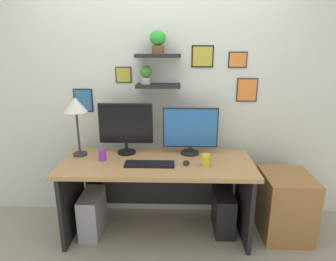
{
  "coord_description": "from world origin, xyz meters",
  "views": [
    {
      "loc": [
        0.17,
        -2.44,
        1.77
      ],
      "look_at": [
        0.1,
        0.05,
        1.03
      ],
      "focal_mm": 30.97,
      "sensor_mm": 36.0,
      "label": 1
    }
  ],
  "objects_px": {
    "pen_cup": "(102,155)",
    "computer_tower_left": "(92,213)",
    "monitor_right": "(190,130)",
    "computer_mouse": "(186,163)",
    "monitor_left": "(126,126)",
    "drawer_cabinet": "(285,205)",
    "computer_tower_right": "(223,211)",
    "desk_lamp": "(76,108)",
    "water_cup": "(206,160)",
    "keyboard": "(150,164)",
    "desk": "(158,179)"
  },
  "relations": [
    {
      "from": "water_cup",
      "to": "keyboard",
      "type": "bearing_deg",
      "value": 179.54
    },
    {
      "from": "monitor_right",
      "to": "drawer_cabinet",
      "type": "relative_size",
      "value": 0.85
    },
    {
      "from": "keyboard",
      "to": "desk_lamp",
      "type": "xyz_separation_m",
      "value": [
        -0.69,
        0.23,
        0.45
      ]
    },
    {
      "from": "desk",
      "to": "water_cup",
      "type": "distance_m",
      "value": 0.53
    },
    {
      "from": "pen_cup",
      "to": "water_cup",
      "type": "bearing_deg",
      "value": -6.68
    },
    {
      "from": "desk",
      "to": "computer_mouse",
      "type": "relative_size",
      "value": 19.43
    },
    {
      "from": "computer_tower_left",
      "to": "monitor_right",
      "type": "bearing_deg",
      "value": 13.22
    },
    {
      "from": "monitor_right",
      "to": "drawer_cabinet",
      "type": "distance_m",
      "value": 1.15
    },
    {
      "from": "monitor_right",
      "to": "keyboard",
      "type": "height_order",
      "value": "monitor_right"
    },
    {
      "from": "computer_mouse",
      "to": "drawer_cabinet",
      "type": "height_order",
      "value": "computer_mouse"
    },
    {
      "from": "desk",
      "to": "computer_tower_right",
      "type": "distance_m",
      "value": 0.73
    },
    {
      "from": "water_cup",
      "to": "computer_tower_right",
      "type": "bearing_deg",
      "value": 37.78
    },
    {
      "from": "keyboard",
      "to": "drawer_cabinet",
      "type": "relative_size",
      "value": 0.71
    },
    {
      "from": "monitor_right",
      "to": "pen_cup",
      "type": "bearing_deg",
      "value": -166.49
    },
    {
      "from": "monitor_right",
      "to": "water_cup",
      "type": "bearing_deg",
      "value": -67.86
    },
    {
      "from": "pen_cup",
      "to": "computer_tower_left",
      "type": "height_order",
      "value": "pen_cup"
    },
    {
      "from": "desk_lamp",
      "to": "pen_cup",
      "type": "height_order",
      "value": "desk_lamp"
    },
    {
      "from": "desk",
      "to": "monitor_left",
      "type": "height_order",
      "value": "monitor_left"
    },
    {
      "from": "computer_tower_right",
      "to": "computer_tower_left",
      "type": "bearing_deg",
      "value": -176.48
    },
    {
      "from": "computer_mouse",
      "to": "desk_lamp",
      "type": "xyz_separation_m",
      "value": [
        -1.02,
        0.2,
        0.45
      ]
    },
    {
      "from": "water_cup",
      "to": "drawer_cabinet",
      "type": "distance_m",
      "value": 0.93
    },
    {
      "from": "drawer_cabinet",
      "to": "computer_tower_right",
      "type": "height_order",
      "value": "drawer_cabinet"
    },
    {
      "from": "monitor_right",
      "to": "drawer_cabinet",
      "type": "xyz_separation_m",
      "value": [
        0.9,
        -0.19,
        -0.68
      ]
    },
    {
      "from": "monitor_left",
      "to": "computer_mouse",
      "type": "relative_size",
      "value": 5.75
    },
    {
      "from": "computer_mouse",
      "to": "water_cup",
      "type": "height_order",
      "value": "water_cup"
    },
    {
      "from": "keyboard",
      "to": "computer_tower_right",
      "type": "xyz_separation_m",
      "value": [
        0.7,
        0.16,
        -0.56
      ]
    },
    {
      "from": "pen_cup",
      "to": "computer_tower_left",
      "type": "bearing_deg",
      "value": -168.63
    },
    {
      "from": "drawer_cabinet",
      "to": "computer_tower_right",
      "type": "xyz_separation_m",
      "value": [
        -0.57,
        0.05,
        -0.11
      ]
    },
    {
      "from": "monitor_left",
      "to": "computer_tower_left",
      "type": "xyz_separation_m",
      "value": [
        -0.32,
        -0.22,
        -0.82
      ]
    },
    {
      "from": "desk_lamp",
      "to": "computer_tower_left",
      "type": "xyz_separation_m",
      "value": [
        0.12,
        -0.15,
        -1.01
      ]
    },
    {
      "from": "monitor_left",
      "to": "monitor_right",
      "type": "xyz_separation_m",
      "value": [
        0.62,
        0.0,
        -0.03
      ]
    },
    {
      "from": "computer_mouse",
      "to": "computer_tower_left",
      "type": "bearing_deg",
      "value": 176.53
    },
    {
      "from": "computer_mouse",
      "to": "pen_cup",
      "type": "relative_size",
      "value": 0.9
    },
    {
      "from": "monitor_right",
      "to": "computer_mouse",
      "type": "height_order",
      "value": "monitor_right"
    },
    {
      "from": "computer_mouse",
      "to": "pen_cup",
      "type": "xyz_separation_m",
      "value": [
        -0.77,
        0.08,
        0.04
      ]
    },
    {
      "from": "drawer_cabinet",
      "to": "computer_mouse",
      "type": "bearing_deg",
      "value": -175.03
    },
    {
      "from": "computer_tower_left",
      "to": "drawer_cabinet",
      "type": "bearing_deg",
      "value": 0.87
    },
    {
      "from": "drawer_cabinet",
      "to": "desk",
      "type": "bearing_deg",
      "value": 178.46
    },
    {
      "from": "monitor_left",
      "to": "monitor_right",
      "type": "relative_size",
      "value": 0.99
    },
    {
      "from": "pen_cup",
      "to": "computer_tower_left",
      "type": "xyz_separation_m",
      "value": [
        -0.13,
        -0.03,
        -0.6
      ]
    },
    {
      "from": "monitor_left",
      "to": "drawer_cabinet",
      "type": "bearing_deg",
      "value": -7.24
    },
    {
      "from": "drawer_cabinet",
      "to": "water_cup",
      "type": "bearing_deg",
      "value": -171.85
    },
    {
      "from": "keyboard",
      "to": "desk",
      "type": "bearing_deg",
      "value": 67.04
    },
    {
      "from": "keyboard",
      "to": "computer_mouse",
      "type": "height_order",
      "value": "computer_mouse"
    },
    {
      "from": "computer_mouse",
      "to": "drawer_cabinet",
      "type": "bearing_deg",
      "value": 4.97
    },
    {
      "from": "desk_lamp",
      "to": "computer_tower_right",
      "type": "xyz_separation_m",
      "value": [
        1.39,
        -0.07,
        -1.01
      ]
    },
    {
      "from": "keyboard",
      "to": "computer_mouse",
      "type": "distance_m",
      "value": 0.33
    },
    {
      "from": "water_cup",
      "to": "computer_mouse",
      "type": "bearing_deg",
      "value": 170.25
    },
    {
      "from": "computer_mouse",
      "to": "water_cup",
      "type": "relative_size",
      "value": 0.82
    },
    {
      "from": "monitor_right",
      "to": "drawer_cabinet",
      "type": "bearing_deg",
      "value": -12.08
    }
  ]
}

